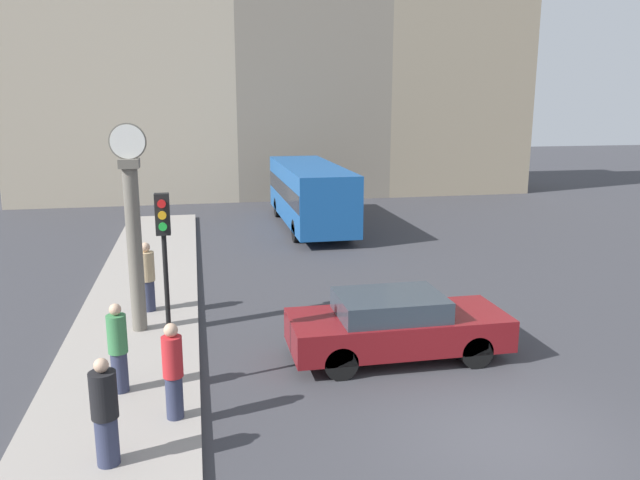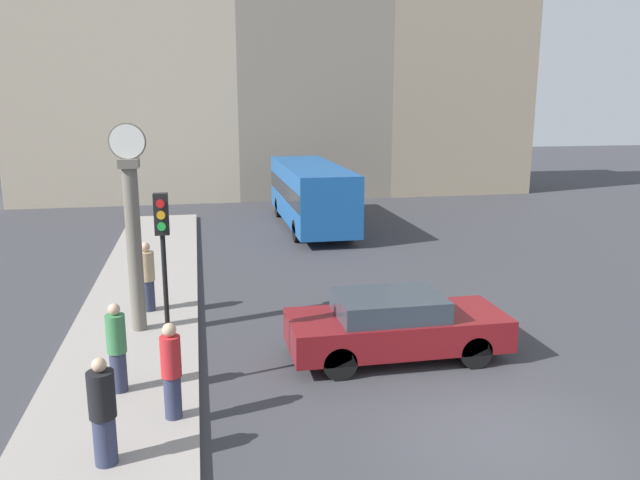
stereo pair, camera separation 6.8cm
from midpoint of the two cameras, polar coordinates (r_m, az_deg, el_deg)
name	(u,v)px [view 1 (the left image)]	position (r m, az deg, el deg)	size (l,w,h in m)	color
ground_plane	(507,439)	(11.23, 16.55, -17.04)	(120.00, 120.00, 0.00)	#38383D
sidewalk_corner	(145,289)	(18.99, -15.78, -4.31)	(2.99, 23.19, 0.15)	gray
building_row	(263,51)	(36.60, -5.26, 16.82)	(29.14, 5.00, 17.38)	#B7A88E
sedan_car	(396,325)	(13.62, 6.81, -7.73)	(4.67, 1.86, 1.44)	maroon
bus_distant	(310,192)	(27.14, -1.00, 4.42)	(2.41, 8.95, 2.73)	#195199
traffic_light_near	(164,250)	(11.77, -14.19, -0.87)	(0.26, 0.24, 3.68)	black
street_clock	(134,233)	(14.92, -16.79, 0.58)	(0.82, 0.45, 4.83)	#666056
pedestrian_black_jacket	(105,413)	(10.03, -19.25, -14.68)	(0.40, 0.40, 1.69)	#2D334C
pedestrian_green_hoodie	(118,348)	(12.24, -18.14, -9.38)	(0.36, 0.36, 1.71)	#2D334C
pedestrian_tan_coat	(147,277)	(16.57, -15.65, -3.29)	(0.41, 0.41, 1.80)	#2D334C
pedestrian_red_top	(173,371)	(11.03, -13.46, -11.56)	(0.35, 0.35, 1.71)	#2D334C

